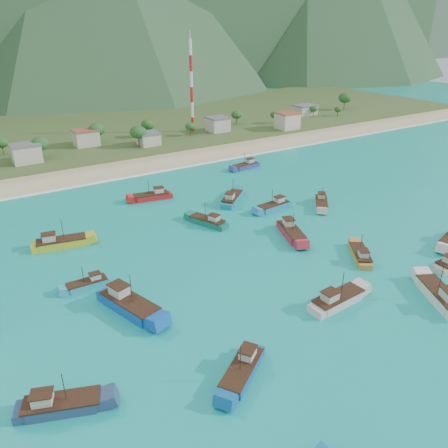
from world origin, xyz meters
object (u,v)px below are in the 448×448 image
boat_2 (208,222)px  boat_25 (232,199)px  boat_12 (88,284)px  boat_27 (242,371)px  boat_1 (129,305)px  boat_11 (152,197)px  boat_17 (291,233)px  boat_0 (337,300)px  boat_10 (440,296)px  boat_22 (60,243)px  boat_3 (61,406)px  boat_24 (246,166)px  boat_20 (321,203)px  boat_19 (360,256)px  radio_tower (192,87)px  boat_7 (274,207)px

boat_2 → boat_25: (12.90, 9.15, 0.12)m
boat_12 → boat_27: size_ratio=0.79×
boat_1 → boat_27: 23.75m
boat_11 → boat_12: 44.13m
boat_17 → boat_0: bearing=86.6°
boat_2 → boat_27: (-20.91, -45.15, 0.03)m
boat_10 → boat_25: size_ratio=1.16×
boat_2 → boat_22: boat_22 is taller
boat_2 → boat_11: 23.01m
boat_2 → boat_3: size_ratio=0.95×
boat_10 → boat_24: bearing=106.9°
boat_20 → boat_25: 23.74m
boat_20 → boat_25: bearing=2.8°
boat_12 → boat_19: (50.59, -19.31, 0.15)m
boat_0 → boat_27: bearing=-81.5°
radio_tower → boat_20: radio_tower is taller
boat_10 → boat_27: boat_10 is taller
boat_7 → boat_3: bearing=114.8°
boat_0 → boat_1: bearing=-123.2°
boat_2 → boat_7: boat_7 is taller
radio_tower → boat_19: (-22.62, -113.76, -19.41)m
boat_2 → boat_12: size_ratio=1.28×
boat_11 → boat_22: bearing=128.3°
boat_3 → boat_17: size_ratio=0.92×
boat_24 → boat_0: bearing=149.5°
boat_7 → boat_22: size_ratio=0.88×
boat_2 → boat_20: 31.90m
boat_1 → boat_10: 53.70m
boat_12 → boat_0: bearing=-128.5°
radio_tower → boat_10: radio_tower is taller
boat_11 → boat_17: bearing=-145.6°
boat_27 → boat_1: bearing=-14.8°
boat_3 → boat_19: boat_3 is taller
radio_tower → boat_12: radio_tower is taller
boat_11 → boat_22: 32.11m
boat_3 → boat_10: 62.72m
boat_19 → boat_20: 28.53m
boat_1 → boat_10: bearing=133.2°
boat_12 → boat_22: 18.89m
boat_10 → boat_19: bearing=117.7°
boat_7 → boat_25: boat_25 is taller
boat_7 → boat_17: boat_17 is taller
boat_3 → boat_12: size_ratio=1.34×
boat_19 → boat_24: size_ratio=0.91×
boat_3 → boat_19: size_ratio=1.16×
boat_1 → boat_3: (-14.92, -15.36, -0.28)m
boat_1 → boat_12: boat_1 is taller
boat_19 → boat_11: bearing=148.0°
boat_1 → boat_17: (41.49, 7.28, -0.19)m
boat_3 → boat_7: 73.05m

